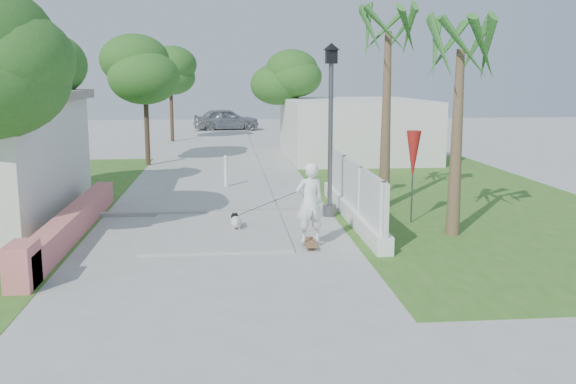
{
  "coord_description": "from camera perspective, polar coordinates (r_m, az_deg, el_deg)",
  "views": [
    {
      "loc": [
        0.22,
        -10.78,
        3.59
      ],
      "look_at": [
        1.56,
        3.04,
        1.1
      ],
      "focal_mm": 40.0,
      "sensor_mm": 36.0,
      "label": 1
    }
  ],
  "objects": [
    {
      "name": "tree_path_left",
      "position": [
        26.95,
        -12.58,
        10.43
      ],
      "size": [
        3.4,
        3.4,
        5.23
      ],
      "color": "#4C3826",
      "rests_on": "ground"
    },
    {
      "name": "lattice_fence",
      "position": [
        16.38,
        5.73,
        -0.6
      ],
      "size": [
        0.35,
        7.0,
        1.5
      ],
      "color": "white",
      "rests_on": "ground"
    },
    {
      "name": "path_strip",
      "position": [
        30.98,
        -5.93,
        3.52
      ],
      "size": [
        3.2,
        36.0,
        0.06
      ],
      "primitive_type": "cube",
      "color": "#B7B7B2",
      "rests_on": "ground"
    },
    {
      "name": "palm_far",
      "position": [
        17.85,
        8.89,
        12.92
      ],
      "size": [
        1.8,
        1.8,
        5.3
      ],
      "color": "brown",
      "rests_on": "ground"
    },
    {
      "name": "pink_wall",
      "position": [
        15.12,
        -18.9,
        -2.91
      ],
      "size": [
        0.45,
        8.2,
        0.8
      ],
      "color": "#E57B75",
      "rests_on": "ground"
    },
    {
      "name": "grass_right",
      "position": [
        20.28,
        14.07,
        -0.32
      ],
      "size": [
        8.0,
        20.0,
        0.01
      ],
      "primitive_type": "cube",
      "color": "#3B6620",
      "rests_on": "ground"
    },
    {
      "name": "tree_path_right",
      "position": [
        30.9,
        0.02,
        10.0
      ],
      "size": [
        3.0,
        3.0,
        4.79
      ],
      "color": "#4C3826",
      "rests_on": "ground"
    },
    {
      "name": "curb",
      "position": [
        17.15,
        -6.17,
        -1.8
      ],
      "size": [
        6.5,
        0.25,
        0.1
      ],
      "primitive_type": "cube",
      "color": "#999993",
      "rests_on": "ground"
    },
    {
      "name": "ground",
      "position": [
        11.36,
        -6.45,
        -8.32
      ],
      "size": [
        90.0,
        90.0,
        0.0
      ],
      "primitive_type": "plane",
      "color": "#B7B7B2",
      "rests_on": "ground"
    },
    {
      "name": "building_right",
      "position": [
        29.44,
        5.82,
        5.66
      ],
      "size": [
        6.0,
        8.0,
        2.6
      ],
      "primitive_type": "cube",
      "color": "silver",
      "rests_on": "ground"
    },
    {
      "name": "palm_near",
      "position": [
        14.91,
        15.07,
        11.23
      ],
      "size": [
        1.8,
        1.8,
        4.7
      ],
      "color": "brown",
      "rests_on": "ground"
    },
    {
      "name": "dog",
      "position": [
        15.24,
        -4.67,
        -2.62
      ],
      "size": [
        0.32,
        0.61,
        0.42
      ],
      "rotation": [
        0.0,
        0.0,
        0.12
      ],
      "color": "silver",
      "rests_on": "ground"
    },
    {
      "name": "street_lamp",
      "position": [
        16.54,
        3.81,
        6.11
      ],
      "size": [
        0.44,
        0.44,
        4.44
      ],
      "color": "#59595E",
      "rests_on": "ground"
    },
    {
      "name": "bollard",
      "position": [
        20.99,
        -5.55,
        1.89
      ],
      "size": [
        0.14,
        0.14,
        1.09
      ],
      "color": "white",
      "rests_on": "ground"
    },
    {
      "name": "parked_car",
      "position": [
        44.11,
        -5.51,
        6.45
      ],
      "size": [
        4.64,
        2.39,
        1.51
      ],
      "primitive_type": "imported",
      "rotation": [
        0.0,
        0.0,
        1.71
      ],
      "color": "#B1B4B9",
      "rests_on": "ground"
    },
    {
      "name": "skateboarder",
      "position": [
        14.33,
        -1.38,
        -1.12
      ],
      "size": [
        1.9,
        2.24,
        1.82
      ],
      "rotation": [
        0.0,
        0.0,
        3.37
      ],
      "color": "brown",
      "rests_on": "ground"
    },
    {
      "name": "patio_umbrella",
      "position": [
        16.06,
        11.07,
        3.17
      ],
      "size": [
        0.36,
        0.36,
        2.3
      ],
      "color": "#59595E",
      "rests_on": "ground"
    },
    {
      "name": "tree_path_far",
      "position": [
        36.88,
        -10.39,
        10.37
      ],
      "size": [
        3.2,
        3.2,
        5.17
      ],
      "color": "#4C3826",
      "rests_on": "ground"
    },
    {
      "name": "tree_left_mid",
      "position": [
        20.09,
        -22.34,
        9.15
      ],
      "size": [
        3.2,
        3.2,
        4.85
      ],
      "color": "#4C3826",
      "rests_on": "ground"
    }
  ]
}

